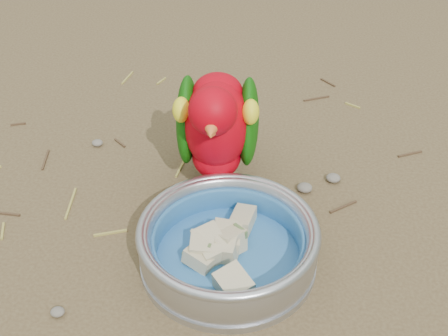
# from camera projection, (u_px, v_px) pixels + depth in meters

# --- Properties ---
(ground) EXTENTS (60.00, 60.00, 0.00)m
(ground) POSITION_uv_depth(u_px,v_px,m) (242.00, 243.00, 0.81)
(ground) COLOR brown
(food_bowl) EXTENTS (0.22, 0.22, 0.02)m
(food_bowl) POSITION_uv_depth(u_px,v_px,m) (228.00, 259.00, 0.78)
(food_bowl) COLOR #B2B2BA
(food_bowl) RESTS_ON ground
(bowl_wall) EXTENTS (0.22, 0.22, 0.04)m
(bowl_wall) POSITION_uv_depth(u_px,v_px,m) (228.00, 242.00, 0.76)
(bowl_wall) COLOR #B2B2BA
(bowl_wall) RESTS_ON food_bowl
(fruit_wedges) EXTENTS (0.13, 0.13, 0.03)m
(fruit_wedges) POSITION_uv_depth(u_px,v_px,m) (228.00, 246.00, 0.76)
(fruit_wedges) COLOR #C6B58D
(fruit_wedges) RESTS_ON food_bowl
(lory_parrot) EXTENTS (0.13, 0.24, 0.19)m
(lory_parrot) POSITION_uv_depth(u_px,v_px,m) (217.00, 135.00, 0.84)
(lory_parrot) COLOR #B4000D
(lory_parrot) RESTS_ON ground
(ground_debris) EXTENTS (0.90, 0.80, 0.01)m
(ground_debris) POSITION_uv_depth(u_px,v_px,m) (214.00, 191.00, 0.89)
(ground_debris) COLOR #A19242
(ground_debris) RESTS_ON ground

